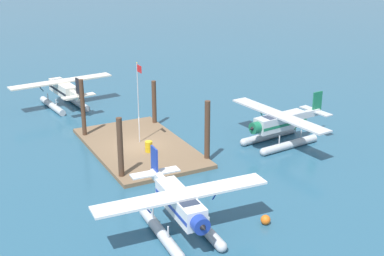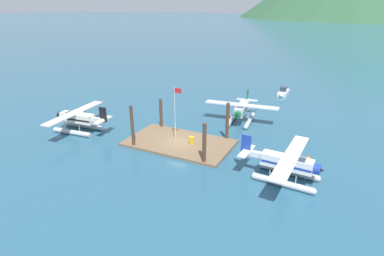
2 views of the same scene
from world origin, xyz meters
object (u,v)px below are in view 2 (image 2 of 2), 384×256
object	(u,v)px
seaplane_white_stbd_aft	(287,166)
mooring_buoy	(308,159)
fuel_drum	(192,140)
seaplane_silver_bow_right	(241,111)
seaplane_cream_port_aft	(77,120)
boat_white_open_north	(283,92)
flagpole	(176,108)

from	to	relation	value
seaplane_white_stbd_aft	mooring_buoy	bearing A→B (deg)	73.43
fuel_drum	seaplane_silver_bow_right	xyz separation A→B (m)	(2.72, 10.62, 0.84)
mooring_buoy	seaplane_white_stbd_aft	distance (m)	5.33
seaplane_cream_port_aft	seaplane_silver_bow_right	bearing A→B (deg)	35.79
seaplane_silver_bow_right	boat_white_open_north	bearing A→B (deg)	81.34
flagpole	fuel_drum	xyz separation A→B (m)	(2.21, -0.16, -3.70)
seaplane_cream_port_aft	boat_white_open_north	xyz separation A→B (m)	(21.03, 30.70, -1.09)
fuel_drum	flagpole	bearing A→B (deg)	175.76
mooring_buoy	seaplane_silver_bow_right	world-z (taller)	seaplane_silver_bow_right
fuel_drum	mooring_buoy	bearing A→B (deg)	8.76
fuel_drum	seaplane_silver_bow_right	size ratio (longest dim) A/B	0.08
seaplane_silver_bow_right	flagpole	bearing A→B (deg)	-115.20
seaplane_cream_port_aft	fuel_drum	bearing A→B (deg)	9.50
seaplane_silver_bow_right	boat_white_open_north	world-z (taller)	seaplane_silver_bow_right
seaplane_silver_bow_right	seaplane_white_stbd_aft	bearing A→B (deg)	-56.73
flagpole	boat_white_open_north	distance (m)	29.20
fuel_drum	boat_white_open_north	world-z (taller)	boat_white_open_north
flagpole	mooring_buoy	bearing A→B (deg)	6.91
seaplane_white_stbd_aft	boat_white_open_north	distance (m)	31.66
fuel_drum	mooring_buoy	size ratio (longest dim) A/B	1.47
flagpole	seaplane_cream_port_aft	world-z (taller)	flagpole
seaplane_white_stbd_aft	flagpole	bearing A→B (deg)	167.34
fuel_drum	mooring_buoy	distance (m)	13.25
boat_white_open_north	mooring_buoy	bearing A→B (deg)	-73.51
boat_white_open_north	seaplane_silver_bow_right	bearing A→B (deg)	-98.66
boat_white_open_north	flagpole	bearing A→B (deg)	-105.19
mooring_buoy	boat_white_open_north	size ratio (longest dim) A/B	0.12
seaplane_silver_bow_right	boat_white_open_north	size ratio (longest dim) A/B	2.14
mooring_buoy	seaplane_silver_bow_right	xyz separation A→B (m)	(-10.38, 8.61, 1.28)
fuel_drum	seaplane_silver_bow_right	bearing A→B (deg)	75.66
seaplane_silver_bow_right	mooring_buoy	bearing A→B (deg)	-39.67
flagpole	fuel_drum	bearing A→B (deg)	-4.24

